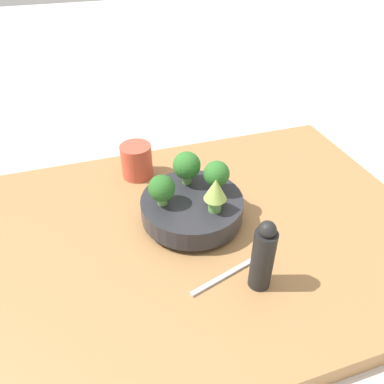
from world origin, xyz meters
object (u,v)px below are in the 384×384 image
Objects in this scene: bowl at (192,208)px; cup at (137,161)px; fork at (229,273)px; pepper_mill at (263,257)px.

cup is (-0.09, 0.22, 0.01)m from bowl.
cup reaches higher than fork.
pepper_mill is at bearing -71.10° from cup.
cup reaches higher than bowl.
cup is at bearing 108.90° from pepper_mill.
bowl is 0.19m from fork.
fork is at bearing -83.68° from bowl.
bowl is at bearing 96.32° from fork.
cup is 0.47m from pepper_mill.
cup is 0.57× the size of pepper_mill.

